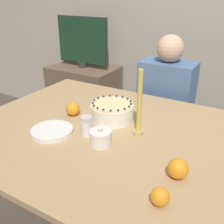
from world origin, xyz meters
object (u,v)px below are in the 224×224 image
object	(u,v)px
tv_monitor	(82,42)
candle	(139,108)
sugar_bowl	(101,137)
sugar_shaker	(87,126)
person_man_blue_shirt	(164,119)
cake	(112,111)

from	to	relation	value
tv_monitor	candle	bearing A→B (deg)	-43.52
candle	tv_monitor	bearing A→B (deg)	136.48
sugar_bowl	sugar_shaker	xyz separation A→B (m)	(-0.11, 0.04, 0.01)
sugar_shaker	person_man_blue_shirt	size ratio (longest dim) A/B	0.09
sugar_shaker	person_man_blue_shirt	distance (m)	0.95
cake	person_man_blue_shirt	xyz separation A→B (m)	(0.10, 0.67, -0.31)
cake	tv_monitor	xyz separation A→B (m)	(-0.93, 0.99, 0.16)
person_man_blue_shirt	tv_monitor	distance (m)	1.17
sugar_bowl	tv_monitor	xyz separation A→B (m)	(-1.02, 1.26, 0.17)
cake	sugar_bowl	size ratio (longest dim) A/B	2.28
candle	cake	bearing A→B (deg)	158.31
tv_monitor	sugar_bowl	bearing A→B (deg)	-51.03
candle	tv_monitor	xyz separation A→B (m)	(-1.13, 1.07, 0.07)
sugar_bowl	candle	bearing A→B (deg)	58.54
sugar_bowl	cake	bearing A→B (deg)	108.94
cake	tv_monitor	distance (m)	1.37
candle	person_man_blue_shirt	world-z (taller)	person_man_blue_shirt
candle	person_man_blue_shirt	bearing A→B (deg)	98.29
candle	person_man_blue_shirt	distance (m)	0.86
candle	person_man_blue_shirt	xyz separation A→B (m)	(-0.11, 0.75, -0.41)
cake	candle	size ratio (longest dim) A/B	0.71
person_man_blue_shirt	tv_monitor	xyz separation A→B (m)	(-1.02, 0.33, 0.47)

